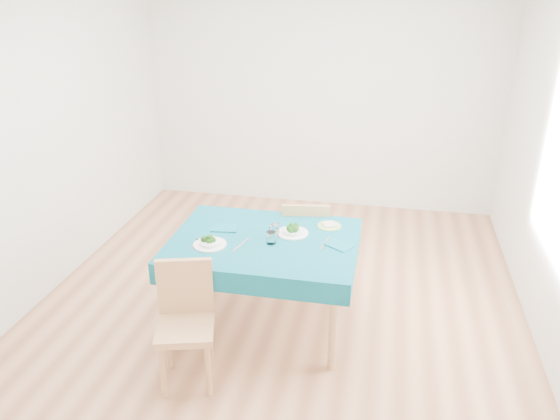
% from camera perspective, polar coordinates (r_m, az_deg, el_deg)
% --- Properties ---
extents(room_shell, '(4.02, 4.52, 2.73)m').
position_cam_1_polar(room_shell, '(4.12, -0.00, 6.36)').
color(room_shell, '#9C6241').
rests_on(room_shell, ground).
extents(table, '(1.37, 1.04, 0.76)m').
position_cam_1_polar(table, '(4.22, -1.63, -7.68)').
color(table, '#095061').
rests_on(table, ground).
extents(chair_near, '(0.47, 0.49, 0.93)m').
position_cam_1_polar(chair_near, '(3.68, -9.92, -11.63)').
color(chair_near, tan).
rests_on(chair_near, ground).
extents(chair_far, '(0.46, 0.49, 0.98)m').
position_cam_1_polar(chair_far, '(4.70, 2.63, -2.70)').
color(chair_far, tan).
rests_on(chair_far, ground).
extents(bowl_near, '(0.24, 0.24, 0.07)m').
position_cam_1_polar(bowl_near, '(3.96, -7.34, -3.21)').
color(bowl_near, white).
rests_on(bowl_near, table).
extents(bowl_far, '(0.24, 0.24, 0.07)m').
position_cam_1_polar(bowl_far, '(4.10, 1.34, -2.04)').
color(bowl_far, white).
rests_on(bowl_far, table).
extents(fork_near, '(0.03, 0.16, 0.00)m').
position_cam_1_polar(fork_near, '(4.01, -8.90, -3.52)').
color(fork_near, silver).
rests_on(fork_near, table).
extents(knife_near, '(0.08, 0.23, 0.00)m').
position_cam_1_polar(knife_near, '(3.95, -4.14, -3.67)').
color(knife_near, silver).
rests_on(knife_near, table).
extents(fork_far, '(0.10, 0.19, 0.00)m').
position_cam_1_polar(fork_far, '(4.13, -0.70, -2.35)').
color(fork_far, silver).
rests_on(fork_far, table).
extents(knife_far, '(0.05, 0.21, 0.00)m').
position_cam_1_polar(knife_far, '(3.97, 4.67, -3.55)').
color(knife_far, silver).
rests_on(knife_far, table).
extents(napkin_near, '(0.22, 0.16, 0.01)m').
position_cam_1_polar(napkin_near, '(4.21, -5.79, -1.90)').
color(napkin_near, '#0C5A6C').
rests_on(napkin_near, table).
extents(napkin_far, '(0.22, 0.20, 0.01)m').
position_cam_1_polar(napkin_far, '(3.96, 6.17, -3.69)').
color(napkin_far, '#0C5A6C').
rests_on(napkin_far, table).
extents(tumbler_center, '(0.07, 0.07, 0.09)m').
position_cam_1_polar(tumbler_center, '(4.08, -0.54, -2.08)').
color(tumbler_center, white).
rests_on(tumbler_center, table).
extents(tumbler_side, '(0.07, 0.07, 0.09)m').
position_cam_1_polar(tumbler_side, '(3.95, -0.94, -2.91)').
color(tumbler_side, white).
rests_on(tumbler_side, table).
extents(side_plate, '(0.18, 0.18, 0.01)m').
position_cam_1_polar(side_plate, '(4.25, 5.17, -1.66)').
color(side_plate, '#A0CA62').
rests_on(side_plate, table).
extents(bread_slice, '(0.13, 0.13, 0.01)m').
position_cam_1_polar(bread_slice, '(4.24, 5.18, -1.51)').
color(bread_slice, beige).
rests_on(bread_slice, side_plate).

